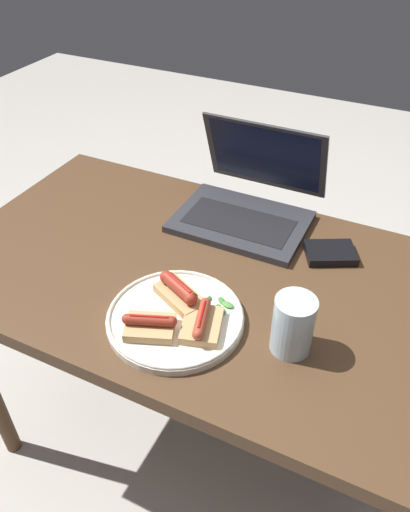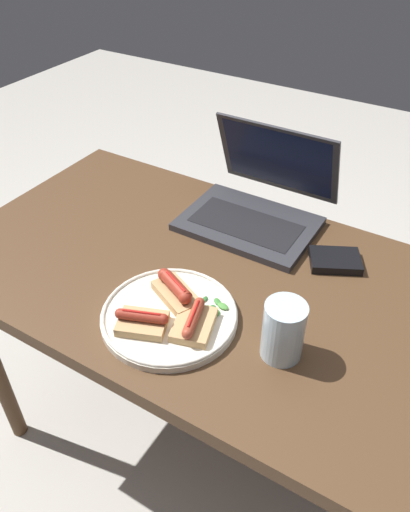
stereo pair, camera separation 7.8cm
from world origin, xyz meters
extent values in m
plane|color=#B7B2A8|center=(0.00, 0.00, 0.00)|extent=(6.00, 6.00, 0.00)
cube|color=#4C331E|center=(0.00, 0.00, 0.69)|extent=(1.22, 0.69, 0.04)
cylinder|color=#4C331E|center=(-0.53, 0.27, 0.34)|extent=(0.04, 0.04, 0.67)
cube|color=#2D2D33|center=(0.00, 0.21, 0.72)|extent=(0.33, 0.23, 0.02)
cube|color=black|center=(0.00, 0.19, 0.73)|extent=(0.27, 0.13, 0.00)
cube|color=#2D2D33|center=(0.00, 0.36, 0.83)|extent=(0.33, 0.08, 0.21)
cube|color=#0C1433|center=(0.00, 0.36, 0.83)|extent=(0.29, 0.07, 0.18)
cylinder|color=silver|center=(0.01, -0.16, 0.72)|extent=(0.28, 0.28, 0.02)
torus|color=silver|center=(0.01, -0.16, 0.73)|extent=(0.27, 0.27, 0.01)
cube|color=tan|center=(0.00, -0.12, 0.73)|extent=(0.13, 0.10, 0.02)
cylinder|color=maroon|center=(0.00, -0.12, 0.76)|extent=(0.09, 0.06, 0.03)
sphere|color=maroon|center=(-0.04, -0.10, 0.76)|extent=(0.03, 0.03, 0.03)
sphere|color=maroon|center=(0.03, -0.14, 0.76)|extent=(0.03, 0.03, 0.03)
cylinder|color=red|center=(0.00, -0.12, 0.77)|extent=(0.07, 0.04, 0.01)
cube|color=tan|center=(0.08, -0.17, 0.73)|extent=(0.10, 0.11, 0.02)
cylinder|color=#9E3D28|center=(0.08, -0.17, 0.75)|extent=(0.04, 0.09, 0.02)
sphere|color=#9E3D28|center=(0.09, -0.21, 0.75)|extent=(0.02, 0.02, 0.02)
sphere|color=#9E3D28|center=(0.06, -0.13, 0.75)|extent=(0.02, 0.02, 0.02)
cylinder|color=red|center=(0.08, -0.17, 0.76)|extent=(0.02, 0.07, 0.00)
cube|color=tan|center=(-0.01, -0.22, 0.73)|extent=(0.11, 0.10, 0.02)
cylinder|color=maroon|center=(-0.01, -0.22, 0.75)|extent=(0.09, 0.05, 0.02)
sphere|color=maroon|center=(-0.05, -0.24, 0.75)|extent=(0.02, 0.02, 0.02)
sphere|color=maroon|center=(0.03, -0.20, 0.75)|extent=(0.02, 0.02, 0.02)
cylinder|color=red|center=(-0.01, -0.22, 0.76)|extent=(0.07, 0.03, 0.01)
ellipsoid|color=#387A33|center=(0.09, -0.11, 0.73)|extent=(0.02, 0.02, 0.00)
ellipsoid|color=#709E4C|center=(0.07, -0.11, 0.73)|extent=(0.01, 0.02, 0.00)
ellipsoid|color=#387A33|center=(0.08, -0.09, 0.73)|extent=(0.03, 0.02, 0.01)
ellipsoid|color=#4C8E3D|center=(0.10, -0.09, 0.73)|extent=(0.03, 0.02, 0.01)
ellipsoid|color=#2D662D|center=(0.05, -0.09, 0.73)|extent=(0.01, 0.02, 0.00)
ellipsoid|color=#709E4C|center=(0.06, -0.12, 0.73)|extent=(0.02, 0.02, 0.01)
ellipsoid|color=#2D662D|center=(0.08, -0.11, 0.73)|extent=(0.02, 0.03, 0.01)
cylinder|color=silver|center=(0.24, -0.13, 0.77)|extent=(0.08, 0.08, 0.12)
cube|color=black|center=(0.24, 0.18, 0.72)|extent=(0.14, 0.13, 0.02)
camera|label=1|loc=(0.37, -0.77, 1.44)|focal=35.00mm
camera|label=2|loc=(0.44, -0.73, 1.44)|focal=35.00mm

